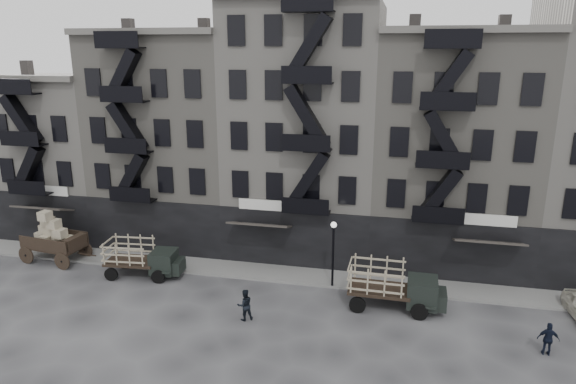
% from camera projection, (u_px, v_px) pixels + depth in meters
% --- Properties ---
extents(ground, '(140.00, 140.00, 0.00)m').
position_uv_depth(ground, '(275.00, 302.00, 29.70)').
color(ground, '#38383A').
rests_on(ground, ground).
extents(sidewalk, '(55.00, 2.50, 0.15)m').
position_uv_depth(sidewalk, '(289.00, 274.00, 33.20)').
color(sidewalk, slate).
rests_on(sidewalk, ground).
extents(building_west, '(10.00, 11.35, 13.20)m').
position_uv_depth(building_west, '(64.00, 153.00, 41.46)').
color(building_west, '#A49F96').
rests_on(building_west, ground).
extents(building_midwest, '(10.00, 11.35, 16.20)m').
position_uv_depth(building_midwest, '(178.00, 139.00, 38.96)').
color(building_midwest, gray).
rests_on(building_midwest, ground).
extents(building_center, '(10.00, 11.35, 18.20)m').
position_uv_depth(building_center, '(307.00, 130.00, 36.59)').
color(building_center, '#A49F96').
rests_on(building_center, ground).
extents(building_mideast, '(10.00, 11.35, 16.20)m').
position_uv_depth(building_mideast, '(452.00, 150.00, 34.77)').
color(building_mideast, gray).
rests_on(building_mideast, ground).
extents(lamp_post, '(0.36, 0.36, 4.28)m').
position_uv_depth(lamp_post, '(333.00, 245.00, 30.75)').
color(lamp_post, black).
rests_on(lamp_post, ground).
extents(wagon, '(4.51, 2.80, 3.61)m').
position_uv_depth(wagon, '(52.00, 232.00, 34.98)').
color(wagon, black).
rests_on(wagon, ground).
extents(stake_truck_west, '(5.07, 2.45, 2.47)m').
position_uv_depth(stake_truck_west, '(142.00, 255.00, 32.80)').
color(stake_truck_west, black).
rests_on(stake_truck_west, ground).
extents(stake_truck_east, '(5.41, 2.33, 2.69)m').
position_uv_depth(stake_truck_east, '(394.00, 283.00, 28.70)').
color(stake_truck_east, black).
rests_on(stake_truck_east, ground).
extents(pedestrian_mid, '(1.08, 1.03, 1.77)m').
position_uv_depth(pedestrian_mid, '(245.00, 305.00, 27.61)').
color(pedestrian_mid, black).
rests_on(pedestrian_mid, ground).
extents(policeman, '(1.01, 0.46, 1.68)m').
position_uv_depth(policeman, '(548.00, 339.00, 24.47)').
color(policeman, black).
rests_on(policeman, ground).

